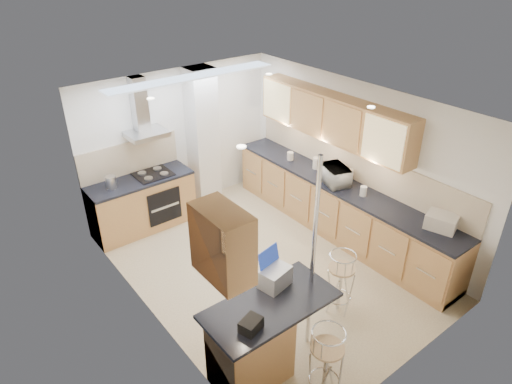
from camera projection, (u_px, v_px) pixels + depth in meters
ground at (266, 266)px, 6.88m from camera, size 4.80×4.80×0.00m
room_shell at (268, 159)px, 6.56m from camera, size 3.64×4.84×2.51m
right_counter at (337, 208)px, 7.46m from camera, size 0.63×4.40×0.92m
back_counter at (142, 203)px, 7.59m from camera, size 1.70×0.63×0.92m
peninsula at (270, 336)px, 5.04m from camera, size 1.47×0.72×0.94m
microwave at (335, 175)px, 7.17m from camera, size 0.49×0.59×0.28m
laptop at (275, 277)px, 5.02m from camera, size 0.38×0.31×0.23m
bag at (251, 325)px, 4.47m from camera, size 0.26×0.22×0.12m
bar_stool_near at (326, 364)px, 4.73m from camera, size 0.45×0.45×0.92m
bar_stool_end at (340, 282)px, 5.87m from camera, size 0.51×0.51×0.89m
jar_a at (316, 163)px, 7.65m from camera, size 0.15×0.15×0.20m
jar_b at (290, 156)px, 7.96m from camera, size 0.11×0.11×0.15m
jar_c at (349, 175)px, 7.25m from camera, size 0.15×0.15×0.20m
jar_d at (363, 191)px, 6.85m from camera, size 0.12×0.12×0.15m
bread_bin at (442, 221)px, 6.07m from camera, size 0.41×0.46×0.20m
kettle at (111, 182)px, 7.06m from camera, size 0.16×0.16×0.20m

